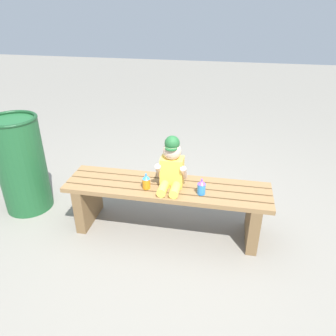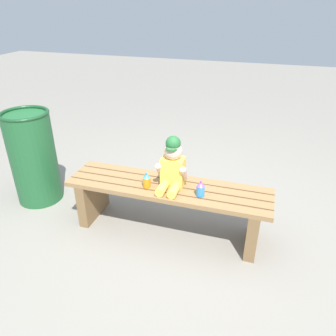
{
  "view_description": "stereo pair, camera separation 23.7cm",
  "coord_description": "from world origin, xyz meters",
  "px_view_note": "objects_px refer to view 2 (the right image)",
  "views": [
    {
      "loc": [
        0.41,
        -2.11,
        1.7
      ],
      "look_at": [
        0.02,
        -0.05,
        0.6
      ],
      "focal_mm": 34.76,
      "sensor_mm": 36.0,
      "label": 1
    },
    {
      "loc": [
        0.64,
        -2.05,
        1.7
      ],
      "look_at": [
        0.02,
        -0.05,
        0.6
      ],
      "focal_mm": 34.76,
      "sensor_mm": 36.0,
      "label": 2
    }
  ],
  "objects_px": {
    "sippy_cup_left": "(147,180)",
    "park_bench": "(168,200)",
    "sippy_cup_right": "(201,189)",
    "child_figure": "(172,166)",
    "trash_bin": "(33,157)"
  },
  "relations": [
    {
      "from": "child_figure",
      "to": "trash_bin",
      "type": "distance_m",
      "value": 1.34
    },
    {
      "from": "park_bench",
      "to": "sippy_cup_left",
      "type": "xyz_separation_m",
      "value": [
        -0.15,
        -0.07,
        0.19
      ]
    },
    {
      "from": "child_figure",
      "to": "sippy_cup_left",
      "type": "distance_m",
      "value": 0.23
    },
    {
      "from": "park_bench",
      "to": "sippy_cup_right",
      "type": "relative_size",
      "value": 12.77
    },
    {
      "from": "child_figure",
      "to": "sippy_cup_left",
      "type": "xyz_separation_m",
      "value": [
        -0.18,
        -0.07,
        -0.12
      ]
    },
    {
      "from": "sippy_cup_left",
      "to": "sippy_cup_right",
      "type": "height_order",
      "value": "same"
    },
    {
      "from": "park_bench",
      "to": "sippy_cup_left",
      "type": "distance_m",
      "value": 0.25
    },
    {
      "from": "sippy_cup_left",
      "to": "sippy_cup_right",
      "type": "distance_m",
      "value": 0.42
    },
    {
      "from": "sippy_cup_right",
      "to": "child_figure",
      "type": "bearing_deg",
      "value": 163.47
    },
    {
      "from": "sippy_cup_left",
      "to": "trash_bin",
      "type": "distance_m",
      "value": 1.16
    },
    {
      "from": "park_bench",
      "to": "child_figure",
      "type": "xyz_separation_m",
      "value": [
        0.04,
        0.0,
        0.31
      ]
    },
    {
      "from": "child_figure",
      "to": "sippy_cup_right",
      "type": "distance_m",
      "value": 0.27
    },
    {
      "from": "sippy_cup_left",
      "to": "park_bench",
      "type": "bearing_deg",
      "value": 25.12
    },
    {
      "from": "sippy_cup_right",
      "to": "trash_bin",
      "type": "distance_m",
      "value": 1.57
    },
    {
      "from": "trash_bin",
      "to": "sippy_cup_right",
      "type": "bearing_deg",
      "value": -5.81
    }
  ]
}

